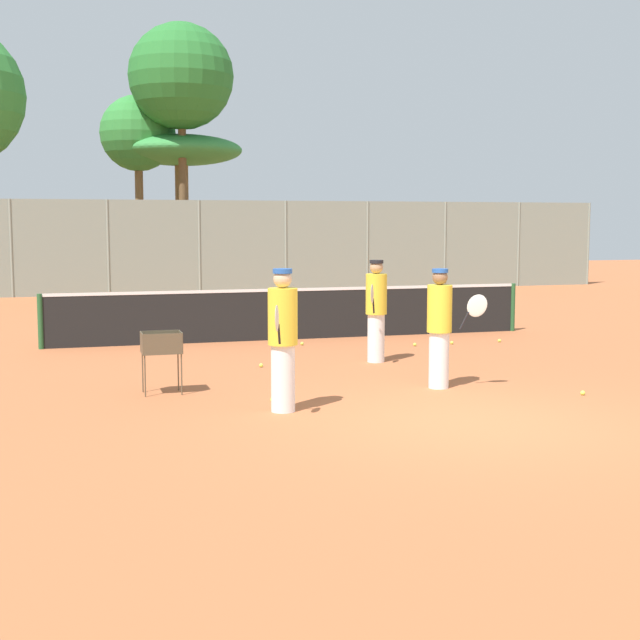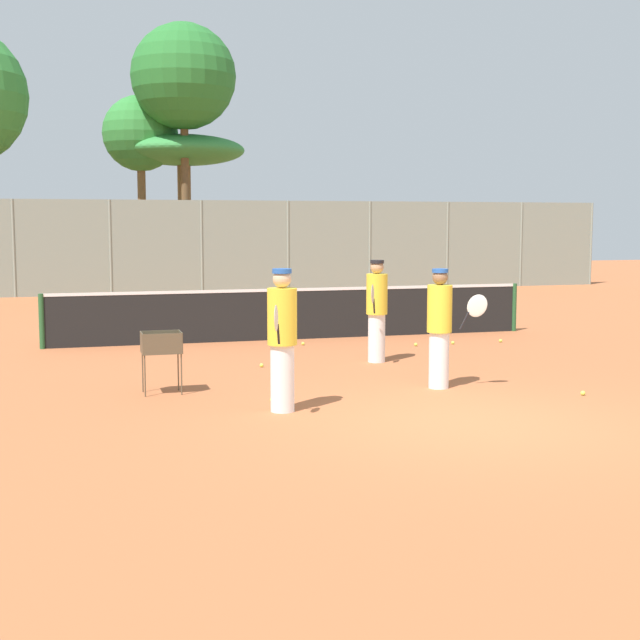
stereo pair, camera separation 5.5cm
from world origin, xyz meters
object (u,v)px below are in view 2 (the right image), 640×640
at_px(player_white_outfit, 377,309).
at_px(player_red_cap, 440,327).
at_px(player_yellow_shirt, 282,338).
at_px(parked_car, 384,266).
at_px(ball_cart, 161,348).
at_px(tennis_net, 296,313).

distance_m(player_white_outfit, player_red_cap, 2.58).
bearing_deg(player_yellow_shirt, parked_car, 178.03).
relative_size(player_red_cap, parked_car, 0.42).
distance_m(player_yellow_shirt, parked_car, 25.29).
bearing_deg(parked_car, player_red_cap, -108.40).
xyz_separation_m(player_white_outfit, ball_cart, (-3.93, -1.86, -0.27)).
xyz_separation_m(player_white_outfit, parked_car, (7.46, 19.69, -0.26)).
xyz_separation_m(player_red_cap, player_yellow_shirt, (-2.62, -0.94, 0.04)).
height_order(player_white_outfit, player_red_cap, player_white_outfit).
relative_size(player_red_cap, ball_cart, 1.99).
distance_m(player_white_outfit, player_yellow_shirt, 4.36).
distance_m(player_red_cap, ball_cart, 4.05).
relative_size(player_white_outfit, ball_cart, 2.01).
bearing_deg(tennis_net, player_red_cap, -83.93).
bearing_deg(player_white_outfit, tennis_net, -142.70).
height_order(tennis_net, player_white_outfit, player_white_outfit).
bearing_deg(parked_car, player_white_outfit, -110.75).
xyz_separation_m(player_yellow_shirt, ball_cart, (-1.36, 1.65, -0.30)).
distance_m(tennis_net, ball_cart, 6.19).
bearing_deg(player_yellow_shirt, ball_cart, -119.12).
relative_size(tennis_net, player_red_cap, 5.81).
height_order(ball_cart, parked_car, parked_car).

